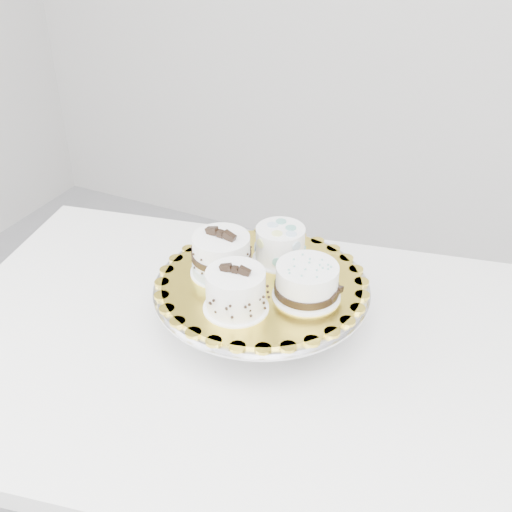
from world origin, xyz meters
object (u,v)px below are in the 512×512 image
at_px(cake_dots, 280,244).
at_px(cake_ribbon, 307,283).
at_px(cake_board, 262,282).
at_px(cake_banded, 222,256).
at_px(cake_swirl, 236,291).
at_px(table, 250,377).
at_px(cake_stand, 262,298).

xyz_separation_m(cake_dots, cake_ribbon, (0.09, -0.09, -0.01)).
xyz_separation_m(cake_board, cake_banded, (-0.08, -0.01, 0.04)).
distance_m(cake_swirl, cake_dots, 0.17).
height_order(cake_swirl, cake_ribbon, cake_swirl).
height_order(table, cake_dots, cake_dots).
bearing_deg(cake_ribbon, cake_board, -178.20).
height_order(cake_banded, cake_ribbon, cake_banded).
distance_m(table, cake_ribbon, 0.24).
height_order(table, cake_board, cake_board).
distance_m(cake_banded, cake_dots, 0.11).
relative_size(cake_dots, cake_ribbon, 0.91).
xyz_separation_m(table, cake_dots, (0.00, 0.12, 0.22)).
relative_size(cake_swirl, cake_dots, 0.98).
distance_m(cake_board, cake_banded, 0.08).
bearing_deg(cake_dots, cake_ribbon, -28.08).
relative_size(cake_stand, cake_swirl, 3.49).
distance_m(cake_board, cake_dots, 0.09).
height_order(table, cake_swirl, cake_swirl).
bearing_deg(cake_swirl, table, 78.81).
distance_m(cake_board, cake_ribbon, 0.09).
distance_m(table, cake_swirl, 0.23).
distance_m(cake_stand, cake_swirl, 0.11).
distance_m(table, cake_banded, 0.24).
bearing_deg(cake_dots, cake_swirl, -75.84).
bearing_deg(cake_board, cake_stand, 180.00).
bearing_deg(table, cake_banded, 140.60).
bearing_deg(cake_banded, cake_swirl, -43.38).
relative_size(cake_stand, cake_board, 1.09).
distance_m(cake_swirl, cake_ribbon, 0.12).
bearing_deg(cake_banded, cake_dots, 53.90).
height_order(table, cake_ribbon, cake_ribbon).
distance_m(cake_board, cake_swirl, 0.10).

